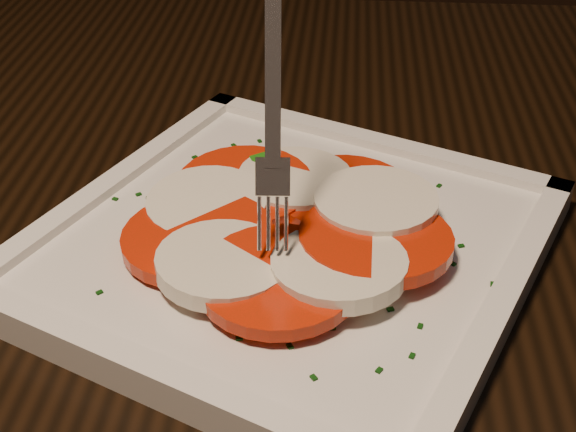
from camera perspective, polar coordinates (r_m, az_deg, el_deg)
The scene contains 5 objects.
table at distance 0.58m, azimuth 8.49°, elevation -7.84°, with size 1.22×0.83×0.75m.
chair at distance 1.37m, azimuth 11.15°, elevation 12.02°, with size 0.50×0.50×0.93m.
plate at distance 0.47m, azimuth 0.00°, elevation -2.28°, with size 0.27×0.27×0.01m, color silver.
caprese_salad at distance 0.46m, azimuth 0.00°, elevation -0.53°, with size 0.23×0.23×0.02m.
fork at distance 0.41m, azimuth -1.04°, elevation 8.98°, with size 0.02×0.06×0.15m, color white, non-canonical shape.
Camera 1 is at (-0.33, -0.23, 1.03)m, focal length 50.00 mm.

